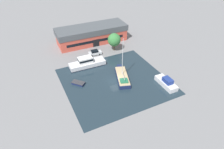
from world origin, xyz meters
TOP-DOWN VIEW (x-y plane):
  - ground_plane at (0.00, 0.00)m, footprint 440.00×440.00m
  - water_canal at (0.00, 0.00)m, footprint 28.06×26.42m
  - warehouse_building at (3.38, 26.10)m, footprint 26.44×9.69m
  - quay_tree_near_building at (7.85, 16.20)m, footprint 4.52×4.52m
  - parked_car at (0.53, 16.28)m, footprint 4.54×2.16m
  - sailboat_moored at (2.38, 0.18)m, footprint 6.01×10.93m
  - motor_cruiser at (-4.45, 10.75)m, footprint 11.42×3.88m
  - small_dinghy at (-9.80, 3.27)m, footprint 3.72×3.85m
  - cabin_boat at (11.67, -7.91)m, footprint 2.73×7.17m

SIDE VIEW (x-z plane):
  - ground_plane at x=0.00m, z-range 0.00..0.00m
  - water_canal at x=0.00m, z-range 0.00..0.01m
  - small_dinghy at x=-9.80m, z-range 0.01..0.67m
  - sailboat_moored at x=2.38m, z-range -5.51..6.83m
  - parked_car at x=0.53m, z-range -0.01..1.76m
  - cabin_boat at x=11.67m, z-range -0.33..2.17m
  - motor_cruiser at x=-4.45m, z-range -0.47..2.83m
  - warehouse_building at x=3.38m, z-range 0.04..6.14m
  - quay_tree_near_building at x=7.85m, z-range 0.92..7.29m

